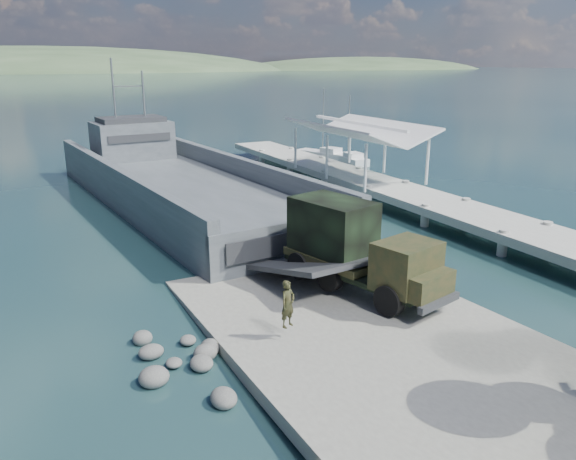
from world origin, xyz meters
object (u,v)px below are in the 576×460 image
(landing_craft, at_px, (180,191))
(sailboat_far, at_px, (324,155))
(pier, at_px, (365,173))
(sailboat_near, at_px, (349,159))
(military_truck, at_px, (356,247))
(soldier, at_px, (288,314))

(landing_craft, distance_m, sailboat_far, 21.80)
(pier, relative_size, sailboat_near, 6.59)
(military_truck, distance_m, sailboat_far, 35.12)
(pier, xyz_separation_m, landing_craft, (-13.14, 3.35, -0.73))
(sailboat_near, bearing_deg, sailboat_far, 108.70)
(sailboat_far, bearing_deg, soldier, -143.45)
(landing_craft, relative_size, military_truck, 4.62)
(military_truck, height_order, sailboat_far, sailboat_far)
(pier, bearing_deg, sailboat_near, 62.43)
(sailboat_far, bearing_deg, landing_craft, -168.97)
(military_truck, bearing_deg, landing_craft, 81.35)
(pier, height_order, military_truck, pier)
(soldier, height_order, sailboat_far, sailboat_far)
(landing_craft, height_order, soldier, landing_craft)
(landing_craft, distance_m, military_truck, 19.36)
(landing_craft, relative_size, sailboat_near, 5.44)
(military_truck, relative_size, sailboat_far, 1.10)
(military_truck, xyz_separation_m, sailboat_near, (17.50, 27.72, -1.89))
(landing_craft, bearing_deg, military_truck, -89.79)
(soldier, distance_m, sailboat_near, 37.54)
(military_truck, relative_size, soldier, 4.73)
(soldier, bearing_deg, landing_craft, 59.79)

